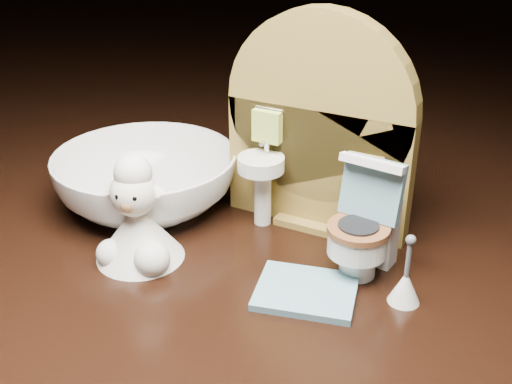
# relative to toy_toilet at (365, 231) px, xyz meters

# --- Properties ---
(backdrop_panel) EXTENTS (0.13, 0.05, 0.15)m
(backdrop_panel) POSITION_rel_toy_toilet_xyz_m (-0.05, 0.04, 0.04)
(backdrop_panel) COLOR olive
(backdrop_panel) RESTS_ON ground
(toy_toilet) EXTENTS (0.04, 0.05, 0.08)m
(toy_toilet) POSITION_rel_toy_toilet_xyz_m (0.00, 0.00, 0.00)
(toy_toilet) COLOR white
(toy_toilet) RESTS_ON ground
(bath_mat) EXTENTS (0.07, 0.06, 0.00)m
(bath_mat) POSITION_rel_toy_toilet_xyz_m (-0.02, -0.04, -0.03)
(bath_mat) COLOR #6594A5
(bath_mat) RESTS_ON ground
(toilet_brush) EXTENTS (0.02, 0.02, 0.04)m
(toilet_brush) POSITION_rel_toy_toilet_xyz_m (0.03, -0.02, -0.02)
(toilet_brush) COLOR white
(toilet_brush) RESTS_ON ground
(plush_lamb) EXTENTS (0.06, 0.06, 0.07)m
(plush_lamb) POSITION_rel_toy_toilet_xyz_m (-0.13, -0.05, -0.00)
(plush_lamb) COLOR silver
(plush_lamb) RESTS_ON ground
(ceramic_bowl) EXTENTS (0.16, 0.16, 0.04)m
(ceramic_bowl) POSITION_rel_toy_toilet_xyz_m (-0.17, 0.01, -0.01)
(ceramic_bowl) COLOR white
(ceramic_bowl) RESTS_ON ground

